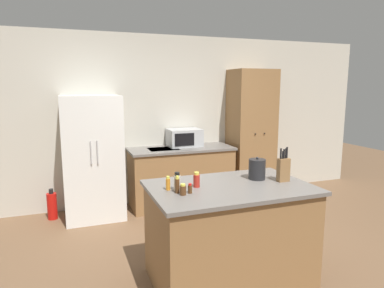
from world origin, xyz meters
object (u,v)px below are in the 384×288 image
at_px(spice_bottle_orange_cap, 197,180).
at_px(spice_bottle_short_red, 177,182).
at_px(spice_bottle_tall_dark, 190,189).
at_px(spice_bottle_green_herb, 183,190).
at_px(spice_bottle_amber_oil, 168,184).
at_px(spice_bottle_pale_salt, 177,185).
at_px(kettle, 257,169).
at_px(knife_block, 283,169).
at_px(refrigerator, 93,157).
at_px(pantry_cabinet, 251,134).
at_px(fire_extinguisher, 52,206).
at_px(microwave, 184,138).

bearing_deg(spice_bottle_orange_cap, spice_bottle_short_red, -167.63).
relative_size(spice_bottle_tall_dark, spice_bottle_green_herb, 0.88).
bearing_deg(spice_bottle_amber_oil, spice_bottle_tall_dark, -44.86).
bearing_deg(spice_bottle_tall_dark, spice_bottle_pale_salt, 157.44).
bearing_deg(kettle, knife_block, -39.74).
xyz_separation_m(spice_bottle_short_red, spice_bottle_amber_oil, (-0.07, 0.04, -0.02)).
bearing_deg(spice_bottle_amber_oil, spice_bottle_green_herb, -65.73).
xyz_separation_m(refrigerator, spice_bottle_orange_cap, (0.76, -2.05, 0.14)).
bearing_deg(spice_bottle_orange_cap, refrigerator, 110.32).
bearing_deg(knife_block, spice_bottle_green_herb, -176.43).
height_order(spice_bottle_amber_oil, spice_bottle_green_herb, spice_bottle_amber_oil).
distance_m(pantry_cabinet, spice_bottle_amber_oil, 2.96).
height_order(pantry_cabinet, spice_bottle_green_herb, pantry_cabinet).
xyz_separation_m(pantry_cabinet, spice_bottle_green_herb, (-1.97, -2.32, -0.07)).
bearing_deg(spice_bottle_pale_salt, spice_bottle_amber_oil, 114.97).
relative_size(spice_bottle_pale_salt, fire_extinguisher, 0.35).
distance_m(microwave, knife_block, 2.33).
relative_size(microwave, knife_block, 1.54).
height_order(pantry_cabinet, spice_bottle_tall_dark, pantry_cabinet).
height_order(refrigerator, spice_bottle_green_herb, refrigerator).
relative_size(pantry_cabinet, fire_extinguisher, 4.86).
xyz_separation_m(pantry_cabinet, spice_bottle_pale_salt, (-2.00, -2.25, -0.05)).
xyz_separation_m(knife_block, fire_extinguisher, (-2.17, 2.25, -0.86)).
bearing_deg(spice_bottle_green_herb, spice_bottle_amber_oil, 114.27).
relative_size(refrigerator, fire_extinguisher, 3.96).
relative_size(knife_block, spice_bottle_pale_salt, 2.20).
bearing_deg(spice_bottle_pale_salt, fire_extinguisher, 116.34).
height_order(refrigerator, spice_bottle_short_red, refrigerator).
height_order(spice_bottle_orange_cap, kettle, kettle).
height_order(spice_bottle_tall_dark, kettle, kettle).
xyz_separation_m(microwave, spice_bottle_short_red, (-0.84, -2.25, -0.03)).
xyz_separation_m(spice_bottle_orange_cap, fire_extinguisher, (-1.33, 2.14, -0.80)).
xyz_separation_m(spice_bottle_tall_dark, spice_bottle_green_herb, (-0.07, -0.02, 0.01)).
bearing_deg(kettle, spice_bottle_amber_oil, -176.93).
xyz_separation_m(spice_bottle_amber_oil, fire_extinguisher, (-1.06, 2.14, -0.79)).
bearing_deg(spice_bottle_tall_dark, kettle, 14.55).
distance_m(knife_block, spice_bottle_green_herb, 1.03).
bearing_deg(fire_extinguisher, spice_bottle_amber_oil, -63.59).
xyz_separation_m(spice_bottle_amber_oil, spice_bottle_green_herb, (0.08, -0.17, -0.01)).
distance_m(spice_bottle_green_herb, kettle, 0.87).
bearing_deg(kettle, spice_bottle_pale_salt, -169.71).
bearing_deg(microwave, knife_block, -85.00).
xyz_separation_m(spice_bottle_short_red, kettle, (0.85, 0.09, 0.02)).
distance_m(knife_block, spice_bottle_tall_dark, 0.96).
distance_m(spice_bottle_orange_cap, kettle, 0.65).
distance_m(spice_bottle_short_red, fire_extinguisher, 2.59).
bearing_deg(kettle, spice_bottle_green_herb, -165.06).
bearing_deg(spice_bottle_short_red, spice_bottle_green_herb, -86.31).
bearing_deg(refrigerator, pantry_cabinet, 2.03).
bearing_deg(fire_extinguisher, spice_bottle_tall_dark, -62.09).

